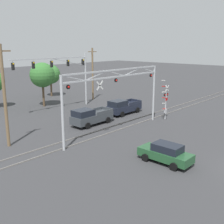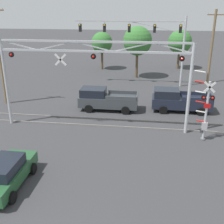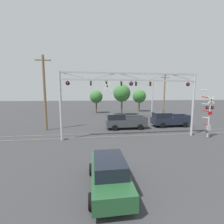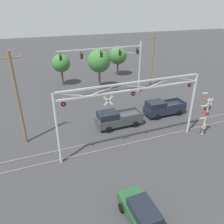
# 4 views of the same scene
# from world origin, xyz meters

# --- Properties ---
(rail_track_near) EXTENTS (80.00, 0.08, 0.10)m
(rail_track_near) POSITION_xyz_m (0.00, 13.70, 0.05)
(rail_track_near) COLOR gray
(rail_track_near) RESTS_ON ground_plane
(rail_track_far) EXTENTS (80.00, 0.08, 0.10)m
(rail_track_far) POSITION_xyz_m (0.00, 15.14, 0.05)
(rail_track_far) COLOR gray
(rail_track_far) RESTS_ON ground_plane
(crossing_gantry) EXTENTS (13.80, 0.27, 6.54)m
(crossing_gantry) POSITION_xyz_m (-0.02, 13.42, 4.69)
(crossing_gantry) COLOR #B7BABF
(crossing_gantry) RESTS_ON ground_plane
(crossing_signal_mast) EXTENTS (1.50, 0.35, 4.93)m
(crossing_signal_mast) POSITION_xyz_m (7.81, 12.37, 2.02)
(crossing_signal_mast) COLOR #B7BABF
(crossing_signal_mast) RESTS_ON ground_plane
(traffic_signal_span) EXTENTS (12.20, 0.39, 7.72)m
(traffic_signal_span) POSITION_xyz_m (4.12, 26.19, 5.53)
(traffic_signal_span) COLOR #B7BABF
(traffic_signal_span) RESTS_ON ground_plane
(pickup_truck_lead) EXTENTS (5.17, 2.13, 1.95)m
(pickup_truck_lead) POSITION_xyz_m (0.19, 17.43, 0.97)
(pickup_truck_lead) COLOR #3D4247
(pickup_truck_lead) RESTS_ON ground_plane
(pickup_truck_following) EXTENTS (5.12, 2.13, 1.95)m
(pickup_truck_following) POSITION_xyz_m (6.61, 17.98, 0.97)
(pickup_truck_following) COLOR #1E2333
(pickup_truck_following) RESTS_ON ground_plane
(sedan_waiting) EXTENTS (1.91, 4.21, 1.54)m
(sedan_waiting) POSITION_xyz_m (-3.11, 5.51, 0.78)
(sedan_waiting) COLOR #23512D
(sedan_waiting) RESTS_ON ground_plane
(utility_pole_left) EXTENTS (1.80, 0.28, 9.00)m
(utility_pole_left) POSITION_xyz_m (-9.49, 17.91, 4.65)
(utility_pole_left) COLOR brown
(utility_pole_left) RESTS_ON ground_plane
(utility_pole_right) EXTENTS (1.80, 0.28, 8.38)m
(utility_pole_right) POSITION_xyz_m (10.99, 28.22, 4.33)
(utility_pole_right) COLOR brown
(utility_pole_right) RESTS_ON ground_plane
(background_tree_beyond_span) EXTENTS (3.59, 3.59, 6.42)m
(background_tree_beyond_span) POSITION_xyz_m (2.34, 29.69, 4.61)
(background_tree_beyond_span) COLOR brown
(background_tree_beyond_span) RESTS_ON ground_plane
(background_tree_far_right_verge) EXTENTS (3.36, 3.36, 5.54)m
(background_tree_far_right_verge) POSITION_xyz_m (8.11, 35.79, 3.84)
(background_tree_far_right_verge) COLOR brown
(background_tree_far_right_verge) RESTS_ON ground_plane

